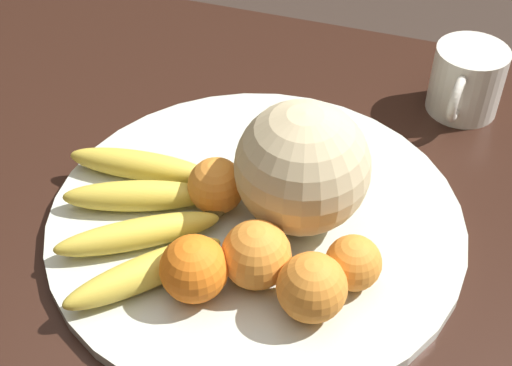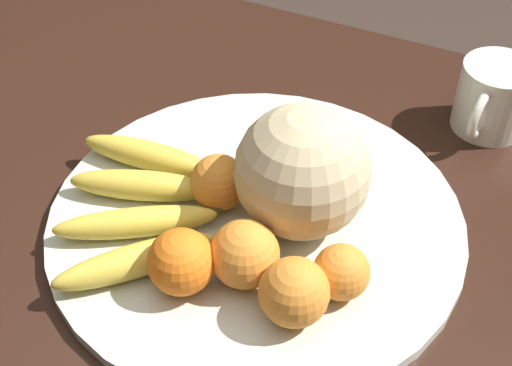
{
  "view_description": "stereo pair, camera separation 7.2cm",
  "coord_description": "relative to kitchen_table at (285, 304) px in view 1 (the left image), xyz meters",
  "views": [
    {
      "loc": [
        0.13,
        -0.49,
        1.31
      ],
      "look_at": [
        -0.05,
        0.03,
        0.79
      ],
      "focal_mm": 50.0,
      "sensor_mm": 36.0,
      "label": 1
    },
    {
      "loc": [
        0.2,
        -0.47,
        1.31
      ],
      "look_at": [
        -0.05,
        0.03,
        0.79
      ],
      "focal_mm": 50.0,
      "sensor_mm": 36.0,
      "label": 2
    }
  ],
  "objects": [
    {
      "name": "orange_front_right",
      "position": [
        0.04,
        -0.08,
        0.14
      ],
      "size": [
        0.07,
        0.07,
        0.07
      ],
      "color": "orange",
      "rests_on": "fruit_bowl"
    },
    {
      "name": "fruit_bowl",
      "position": [
        -0.05,
        0.03,
        0.1
      ],
      "size": [
        0.46,
        0.46,
        0.01
      ],
      "color": "beige",
      "rests_on": "kitchen_table"
    },
    {
      "name": "kitchen_table",
      "position": [
        0.0,
        0.0,
        0.0
      ],
      "size": [
        1.48,
        0.95,
        0.73
      ],
      "color": "black",
      "rests_on": "ground_plane"
    },
    {
      "name": "orange_front_left",
      "position": [
        -0.02,
        -0.05,
        0.14
      ],
      "size": [
        0.07,
        0.07,
        0.07
      ],
      "color": "orange",
      "rests_on": "fruit_bowl"
    },
    {
      "name": "melon",
      "position": [
        0.0,
        0.04,
        0.18
      ],
      "size": [
        0.14,
        0.14,
        0.14
      ],
      "color": "beige",
      "rests_on": "fruit_bowl"
    },
    {
      "name": "orange_mid_center",
      "position": [
        0.07,
        -0.03,
        0.13
      ],
      "size": [
        0.06,
        0.06,
        0.06
      ],
      "color": "orange",
      "rests_on": "fruit_bowl"
    },
    {
      "name": "orange_back_right",
      "position": [
        -0.09,
        0.03,
        0.14
      ],
      "size": [
        0.06,
        0.06,
        0.06
      ],
      "color": "orange",
      "rests_on": "fruit_bowl"
    },
    {
      "name": "banana_bunch",
      "position": [
        -0.16,
        -0.03,
        0.12
      ],
      "size": [
        0.23,
        0.25,
        0.04
      ],
      "rotation": [
        0.0,
        0.0,
        3.62
      ],
      "color": "brown",
      "rests_on": "fruit_bowl"
    },
    {
      "name": "ceramic_mug",
      "position": [
        0.15,
        0.32,
        0.14
      ],
      "size": [
        0.09,
        0.13,
        0.09
      ],
      "rotation": [
        0.0,
        0.0,
        4.57
      ],
      "color": "beige",
      "rests_on": "kitchen_table"
    },
    {
      "name": "orange_back_left",
      "position": [
        -0.07,
        -0.09,
        0.14
      ],
      "size": [
        0.07,
        0.07,
        0.07
      ],
      "color": "orange",
      "rests_on": "fruit_bowl"
    }
  ]
}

